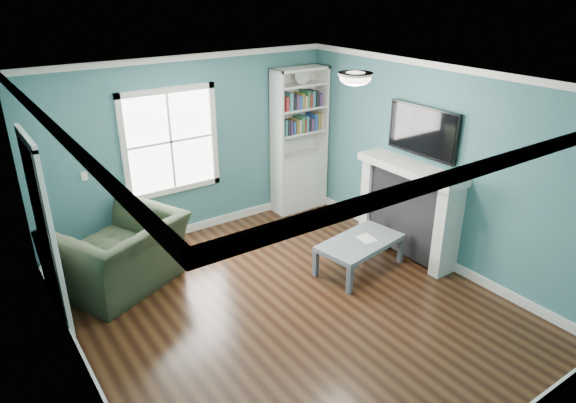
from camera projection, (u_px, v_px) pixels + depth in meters
floor at (291, 308)px, 5.96m from camera, size 5.00×5.00×0.00m
room_walls at (292, 182)px, 5.33m from camera, size 5.00×5.00×5.00m
trim at (292, 212)px, 5.47m from camera, size 4.50×5.00×2.60m
window at (171, 142)px, 7.10m from camera, size 1.40×0.06×1.50m
bookshelf at (299, 154)px, 8.25m from camera, size 0.90×0.35×2.31m
fireplace at (408, 210)px, 6.95m from camera, size 0.44×1.58×1.30m
tv at (423, 131)px, 6.58m from camera, size 0.06×1.10×0.65m
door at (44, 231)px, 5.42m from camera, size 0.12×0.98×2.17m
ceiling_fixture at (355, 77)px, 5.50m from camera, size 0.38×0.38×0.15m
light_switch at (84, 176)px, 6.57m from camera, size 0.08×0.01×0.12m
recliner at (118, 243)px, 6.17m from camera, size 1.63×1.39×1.20m
coffee_table at (360, 244)px, 6.65m from camera, size 1.22×0.80×0.41m
paper_sheet at (367, 239)px, 6.67m from camera, size 0.22×0.27×0.00m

